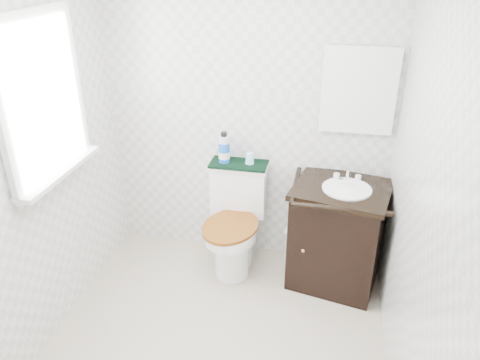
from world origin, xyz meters
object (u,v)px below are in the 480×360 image
(trash_bin, at_px, (298,244))
(vanity, at_px, (338,233))
(toilet, at_px, (236,225))
(mouthwash_bottle, at_px, (224,148))
(cup, at_px, (250,158))

(trash_bin, bearing_deg, vanity, -33.45)
(toilet, height_order, mouthwash_bottle, mouthwash_bottle)
(vanity, height_order, trash_bin, vanity)
(trash_bin, bearing_deg, cup, -179.95)
(vanity, relative_size, trash_bin, 2.96)
(toilet, bearing_deg, cup, 57.70)
(toilet, bearing_deg, vanity, -4.46)
(toilet, height_order, vanity, vanity)
(vanity, distance_m, trash_bin, 0.45)
(trash_bin, distance_m, cup, 0.85)
(toilet, xyz_separation_m, mouthwash_bottle, (-0.11, 0.12, 0.60))
(vanity, xyz_separation_m, trash_bin, (-0.30, 0.20, -0.27))
(toilet, relative_size, trash_bin, 2.69)
(vanity, xyz_separation_m, cup, (-0.71, 0.20, 0.47))
(toilet, height_order, trash_bin, toilet)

